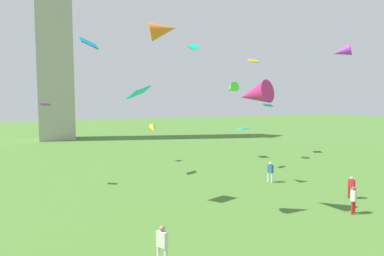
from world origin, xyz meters
The scene contains 16 objects.
person_0 centered at (-7.66, 7.96, 1.01)m, with size 0.48×0.53×1.78m.
person_1 centered at (5.63, 17.91, 1.01)m, with size 0.38×0.54×1.78m.
person_2 centered at (5.41, 9.32, 0.97)m, with size 0.51×0.43×1.72m.
person_3 centered at (8.01, 11.66, 0.90)m, with size 0.35×0.48×1.60m.
kite_flying_0 centered at (13.09, 31.58, 12.19)m, with size 1.65×1.90×0.70m.
kite_flying_1 centered at (10.29, 29.56, 3.58)m, with size 1.32×1.67×0.23m.
kite_flying_2 centered at (-6.17, 16.90, 7.60)m, with size 1.67×1.60×0.96m.
kite_flying_3 centered at (-5.61, 13.53, 11.12)m, with size 1.92×1.49×1.35m.
kite_flying_4 centered at (12.46, 27.50, 6.49)m, with size 1.62×1.54×0.46m.
kite_flying_5 centered at (1.73, 25.33, 12.32)m, with size 1.40×1.20×0.82m.
kite_flying_6 centered at (-0.67, 31.22, 3.81)m, with size 0.84×1.33×1.15m.
kite_flying_7 centered at (0.07, 12.52, 7.44)m, with size 2.18×2.64×1.80m.
kite_flying_8 centered at (2.28, 19.00, 8.05)m, with size 0.90×1.38×1.10m.
kite_flying_9 centered at (-11.92, 24.43, 6.76)m, with size 1.02×0.97×0.25m.
kite_flying_10 centered at (14.00, 18.31, 11.67)m, with size 1.95×2.09×1.43m.
kite_flying_11 centered at (-8.10, 26.68, 12.23)m, with size 1.69×1.52×1.19m.
Camera 1 is at (-12.12, -5.04, 7.08)m, focal length 31.12 mm.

